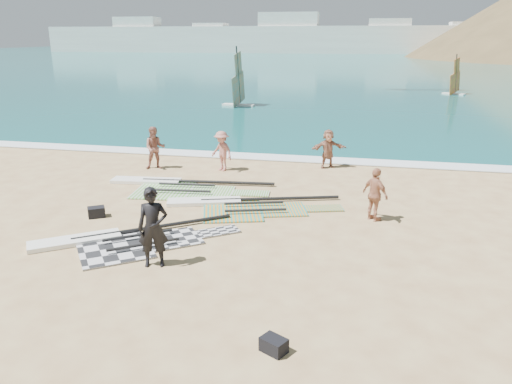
% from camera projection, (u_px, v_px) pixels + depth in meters
% --- Properties ---
extents(ground, '(300.00, 300.00, 0.00)m').
position_uv_depth(ground, '(164.00, 281.00, 11.41)').
color(ground, tan).
rests_on(ground, ground).
extents(sea, '(300.00, 240.00, 0.06)m').
position_uv_depth(sea, '(352.00, 56.00, 134.47)').
color(sea, '#0B504D').
rests_on(sea, ground).
extents(surf_line, '(300.00, 1.20, 0.04)m').
position_uv_depth(surf_line, '(267.00, 158.00, 22.88)').
color(surf_line, white).
rests_on(surf_line, ground).
extents(far_town, '(160.00, 8.00, 12.00)m').
position_uv_depth(far_town, '(302.00, 38.00, 153.06)').
color(far_town, white).
rests_on(far_town, ground).
extents(rig_grey, '(5.40, 4.25, 0.20)m').
position_uv_depth(rig_grey, '(121.00, 241.00, 13.55)').
color(rig_grey, '#232325').
rests_on(rig_grey, ground).
extents(rig_green, '(6.27, 2.62, 0.20)m').
position_uv_depth(rig_green, '(175.00, 186.00, 18.44)').
color(rig_green, green).
rests_on(rig_green, ground).
extents(rig_orange, '(5.89, 3.24, 0.20)m').
position_uv_depth(rig_orange, '(239.00, 206.00, 16.32)').
color(rig_orange, orange).
rests_on(rig_orange, ground).
extents(gear_bag_near, '(0.62, 0.58, 0.32)m').
position_uv_depth(gear_bag_near, '(96.00, 212.00, 15.41)').
color(gear_bag_near, black).
rests_on(gear_bag_near, ground).
extents(gear_bag_far, '(0.55, 0.49, 0.27)m').
position_uv_depth(gear_bag_far, '(274.00, 345.00, 8.84)').
color(gear_bag_far, black).
rests_on(gear_bag_far, ground).
extents(person_wetsuit, '(0.83, 0.67, 1.98)m').
position_uv_depth(person_wetsuit, '(153.00, 227.00, 11.92)').
color(person_wetsuit, black).
rests_on(person_wetsuit, ground).
extents(beachgoer_left, '(1.05, 0.93, 1.78)m').
position_uv_depth(beachgoer_left, '(155.00, 148.00, 20.78)').
color(beachgoer_left, '#995E4F').
rests_on(beachgoer_left, ground).
extents(beachgoer_mid, '(1.23, 1.06, 1.65)m').
position_uv_depth(beachgoer_mid, '(222.00, 151.00, 20.52)').
color(beachgoer_mid, '#B46C61').
rests_on(beachgoer_mid, ground).
extents(beachgoer_back, '(0.96, 0.96, 1.64)m').
position_uv_depth(beachgoer_back, '(375.00, 195.00, 14.95)').
color(beachgoer_back, '#B87858').
rests_on(beachgoer_back, ground).
extents(beachgoer_right, '(1.58, 1.05, 1.63)m').
position_uv_depth(beachgoer_right, '(328.00, 149.00, 20.98)').
color(beachgoer_right, '#A26A52').
rests_on(beachgoer_right, ground).
extents(windsurfer_left, '(2.60, 3.12, 4.65)m').
position_uv_depth(windsurfer_left, '(238.00, 89.00, 39.07)').
color(windsurfer_left, white).
rests_on(windsurfer_left, ground).
extents(windsurfer_centre, '(2.09, 2.23, 3.77)m').
position_uv_depth(windsurfer_centre, '(455.00, 82.00, 46.76)').
color(windsurfer_centre, white).
rests_on(windsurfer_centre, ground).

